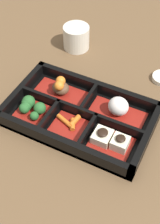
% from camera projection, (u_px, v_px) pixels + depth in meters
% --- Properties ---
extents(ground_plane, '(3.00, 3.00, 0.00)m').
position_uv_depth(ground_plane, '(80.00, 119.00, 0.73)').
color(ground_plane, brown).
extents(bento_base, '(0.33, 0.20, 0.01)m').
position_uv_depth(bento_base, '(80.00, 118.00, 0.72)').
color(bento_base, black).
rests_on(bento_base, ground_plane).
extents(bento_rim, '(0.33, 0.20, 0.04)m').
position_uv_depth(bento_rim, '(80.00, 114.00, 0.71)').
color(bento_rim, black).
rests_on(bento_rim, ground_plane).
extents(bowl_stew, '(0.13, 0.06, 0.05)m').
position_uv_depth(bowl_stew, '(61.00, 88.00, 0.75)').
color(bowl_stew, maroon).
rests_on(bowl_stew, bento_base).
extents(bowl_rice, '(0.13, 0.06, 0.05)m').
position_uv_depth(bowl_rice, '(118.00, 109.00, 0.71)').
color(bowl_rice, maroon).
rests_on(bowl_rice, bento_base).
extents(bowl_greens, '(0.07, 0.07, 0.04)m').
position_uv_depth(bowl_greens, '(31.00, 107.00, 0.72)').
color(bowl_greens, maroon).
rests_on(bowl_greens, bento_base).
extents(bowl_carrots, '(0.08, 0.07, 0.02)m').
position_uv_depth(bowl_carrots, '(69.00, 125.00, 0.69)').
color(bowl_carrots, maroon).
rests_on(bowl_carrots, bento_base).
extents(bowl_tofu, '(0.09, 0.07, 0.04)m').
position_uv_depth(bowl_tofu, '(111.00, 140.00, 0.66)').
color(bowl_tofu, maroon).
rests_on(bowl_tofu, bento_base).
extents(tea_cup, '(0.07, 0.07, 0.07)m').
position_uv_depth(tea_cup, '(76.00, 37.00, 0.88)').
color(tea_cup, beige).
rests_on(tea_cup, ground_plane).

